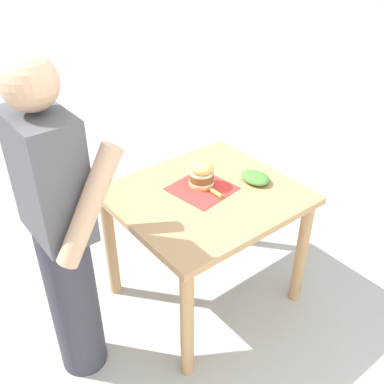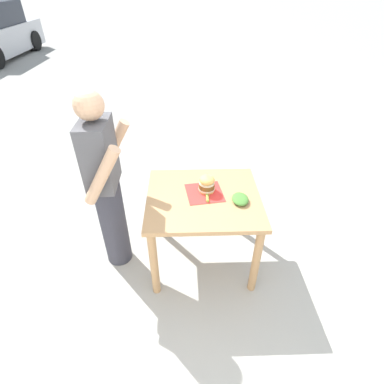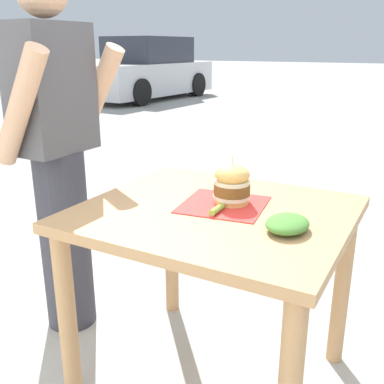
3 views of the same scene
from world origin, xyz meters
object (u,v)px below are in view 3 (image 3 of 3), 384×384
side_salad (287,224)px  diner_across_table (58,154)px  patio_table (215,241)px  parked_car_mid_block (147,71)px  sandwich (232,184)px  pickle_spear (217,209)px

side_salad → diner_across_table: diner_across_table is taller
side_salad → diner_across_table: 1.14m
side_salad → patio_table: bearing=75.8°
side_salad → parked_car_mid_block: 11.15m
patio_table → sandwich: bearing=-21.4°
sandwich → side_salad: size_ratio=1.04×
pickle_spear → side_salad: bearing=-96.6°
patio_table → parked_car_mid_block: (8.85, 6.37, 0.08)m
parked_car_mid_block → pickle_spear: bearing=-144.3°
patio_table → diner_across_table: (0.03, 0.82, 0.24)m
pickle_spear → diner_across_table: bearing=84.8°
pickle_spear → parked_car_mid_block: size_ratio=0.02×
patio_table → pickle_spear: bearing=-146.7°
diner_across_table → parked_car_mid_block: size_ratio=0.39×
sandwich → diner_across_table: size_ratio=0.11×
parked_car_mid_block → diner_across_table: bearing=-147.8°
parked_car_mid_block → side_salad: bearing=-143.2°
sandwich → diner_across_table: bearing=93.2°
diner_across_table → patio_table: bearing=-92.3°
parked_car_mid_block → sandwich: bearing=-143.9°
diner_across_table → parked_car_mid_block: diner_across_table is taller
side_salad → pickle_spear: bearing=83.4°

